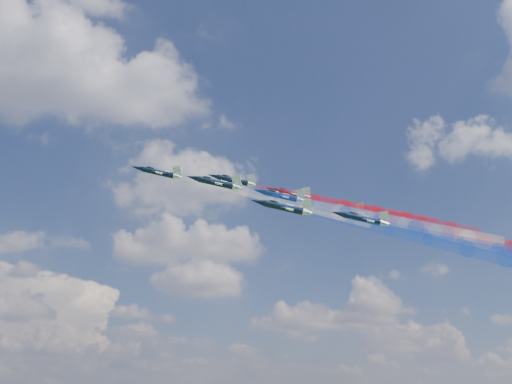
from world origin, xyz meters
name	(u,v)px	position (x,y,z in m)	size (l,w,h in m)	color
jet_lead	(159,173)	(2.31, 1.67, 152.77)	(9.35, 11.69, 3.12)	black
trail_lead	(276,199)	(27.28, -4.31, 146.95)	(3.90, 42.32, 3.90)	white
jet_inner_left	(216,183)	(12.44, -12.75, 146.37)	(9.35, 11.69, 3.12)	black
trail_inner_left	(346,212)	(37.41, -18.73, 140.55)	(3.90, 42.32, 3.90)	blue
jet_inner_right	(234,180)	(19.89, 4.79, 153.61)	(9.35, 11.69, 3.12)	black
trail_inner_right	(345,205)	(44.86, -1.19, 147.79)	(3.90, 42.32, 3.90)	red
jet_outer_left	(284,207)	(22.54, -25.58, 138.19)	(9.35, 11.69, 3.12)	black
trail_outer_left	(428,240)	(47.51, -31.55, 132.36)	(3.90, 42.32, 3.90)	blue
jet_center_third	(281,196)	(27.88, -6.60, 146.88)	(9.35, 11.69, 3.12)	black
trail_center_third	(402,223)	(52.84, -12.58, 141.06)	(3.90, 42.32, 3.90)	white
jet_outer_right	(290,193)	(36.23, 12.86, 154.50)	(9.35, 11.69, 3.12)	black
trail_outer_right	(394,216)	(61.20, 6.88, 148.67)	(3.90, 42.32, 3.90)	red
jet_rear_left	(363,219)	(39.89, -21.10, 138.59)	(9.35, 11.69, 3.12)	black
trail_rear_left	(498,249)	(64.86, -27.07, 132.77)	(3.90, 42.32, 3.90)	blue
jet_rear_right	(343,210)	(45.08, 1.00, 147.37)	(9.35, 11.69, 3.12)	black
trail_rear_right	(455,235)	(70.05, -4.98, 141.54)	(3.90, 42.32, 3.90)	red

